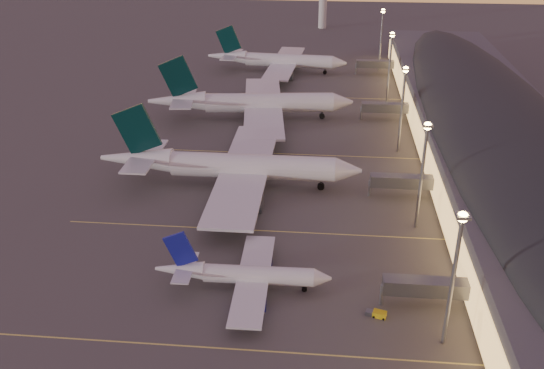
{
  "coord_description": "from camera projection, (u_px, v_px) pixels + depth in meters",
  "views": [
    {
      "loc": [
        14.17,
        -84.45,
        71.0
      ],
      "look_at": [
        2.0,
        45.0,
        7.0
      ],
      "focal_mm": 40.0,
      "sensor_mm": 36.0,
      "label": 1
    }
  ],
  "objects": [
    {
      "name": "light_masts",
      "position": [
        411.0,
        119.0,
        155.26
      ],
      "size": [
        2.2,
        217.2,
        25.9
      ],
      "color": "gray",
      "rests_on": "ground"
    },
    {
      "name": "airliner_narrow_north",
      "position": [
        243.0,
        275.0,
        117.81
      ],
      "size": [
        34.54,
        30.74,
        12.38
      ],
      "rotation": [
        0.0,
        0.0,
        0.01
      ],
      "color": "silver",
      "rests_on": "ground"
    },
    {
      "name": "terminal_building",
      "position": [
        502.0,
        143.0,
        163.64
      ],
      "size": [
        56.35,
        255.0,
        17.46
      ],
      "color": "#4B4A4F",
      "rests_on": "ground"
    },
    {
      "name": "airliner_wide_near",
      "position": [
        230.0,
        166.0,
        157.74
      ],
      "size": [
        68.65,
        62.24,
        22.04
      ],
      "rotation": [
        0.0,
        0.0,
        -0.0
      ],
      "color": "silver",
      "rests_on": "ground"
    },
    {
      "name": "baggage_tug_c",
      "position": [
        377.0,
        314.0,
        111.25
      ],
      "size": [
        4.0,
        2.47,
        1.12
      ],
      "rotation": [
        0.0,
        0.0,
        -0.28
      ],
      "color": "gold",
      "rests_on": "ground"
    },
    {
      "name": "airliner_wide_mid",
      "position": [
        252.0,
        103.0,
        203.57
      ],
      "size": [
        69.17,
        63.44,
        22.13
      ],
      "rotation": [
        0.0,
        0.0,
        0.12
      ],
      "color": "silver",
      "rests_on": "ground"
    },
    {
      "name": "ground",
      "position": [
        237.0,
        330.0,
        107.98
      ],
      "size": [
        700.0,
        700.0,
        0.0
      ],
      "primitive_type": "plane",
      "color": "#454240"
    },
    {
      "name": "lane_markings",
      "position": [
        262.0,
        220.0,
        143.7
      ],
      "size": [
        90.0,
        180.36,
        0.0
      ],
      "color": "#D8C659",
      "rests_on": "ground"
    },
    {
      "name": "airliner_wide_far",
      "position": [
        277.0,
        60.0,
        256.73
      ],
      "size": [
        59.71,
        54.54,
        19.1
      ],
      "rotation": [
        0.0,
        0.0,
        -0.08
      ],
      "color": "silver",
      "rests_on": "ground"
    }
  ]
}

